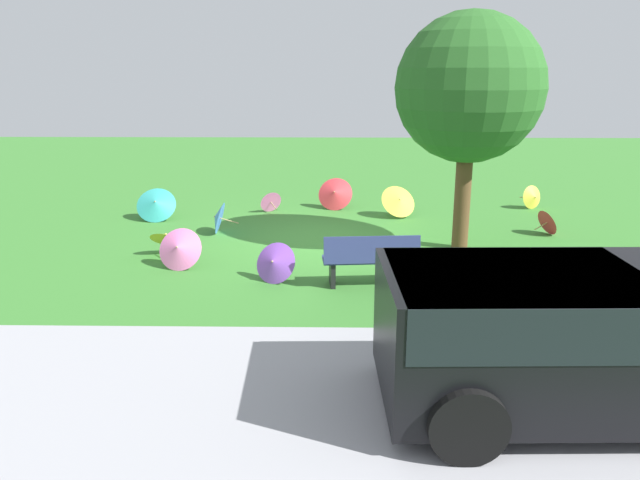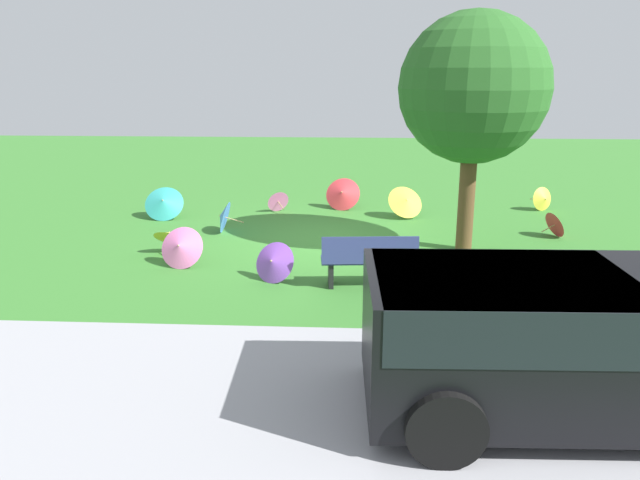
# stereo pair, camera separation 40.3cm
# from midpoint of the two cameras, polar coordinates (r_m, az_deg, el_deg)

# --- Properties ---
(ground) EXTENTS (40.00, 40.00, 0.00)m
(ground) POSITION_cam_midpoint_polar(r_m,az_deg,el_deg) (13.10, -0.43, -0.06)
(ground) COLOR #387A2D
(road_strip) EXTENTS (40.00, 4.39, 0.01)m
(road_strip) POSITION_cam_midpoint_polar(r_m,az_deg,el_deg) (6.86, -1.85, -15.54)
(road_strip) COLOR #9E9EA3
(road_strip) RESTS_ON ground
(van_dark) EXTENTS (4.65, 2.23, 1.53)m
(van_dark) POSITION_cam_midpoint_polar(r_m,az_deg,el_deg) (7.02, 21.89, -7.68)
(van_dark) COLOR black
(van_dark) RESTS_ON ground
(park_bench) EXTENTS (1.63, 0.61, 0.90)m
(park_bench) POSITION_cam_midpoint_polar(r_m,az_deg,el_deg) (10.29, 3.62, -1.83)
(park_bench) COLOR navy
(park_bench) RESTS_ON ground
(shade_tree) EXTENTS (2.86, 2.86, 4.62)m
(shade_tree) POSITION_cam_midpoint_polar(r_m,az_deg,el_deg) (12.34, 12.76, 13.51)
(shade_tree) COLOR brown
(shade_tree) RESTS_ON ground
(parasol_pink_1) EXTENTS (0.64, 0.62, 0.57)m
(parasol_pink_1) POSITION_cam_midpoint_polar(r_m,az_deg,el_deg) (15.73, -5.39, 3.61)
(parasol_pink_1) COLOR tan
(parasol_pink_1) RESTS_ON ground
(parasol_teal_0) EXTENTS (1.00, 0.90, 0.83)m
(parasol_teal_0) POSITION_cam_midpoint_polar(r_m,az_deg,el_deg) (15.32, -15.73, 3.28)
(parasol_teal_0) COLOR tan
(parasol_teal_0) RESTS_ON ground
(parasol_pink_2) EXTENTS (0.88, 0.79, 0.79)m
(parasol_pink_2) POSITION_cam_midpoint_polar(r_m,az_deg,el_deg) (11.50, -13.96, -0.75)
(parasol_pink_2) COLOR tan
(parasol_pink_2) RESTS_ON ground
(parasol_yellow_1) EXTENTS (0.64, 0.60, 0.58)m
(parasol_yellow_1) POSITION_cam_midpoint_polar(r_m,az_deg,el_deg) (12.48, -15.06, 0.28)
(parasol_yellow_1) COLOR tan
(parasol_yellow_1) RESTS_ON ground
(parasol_blue_0) EXTENTS (0.63, 0.72, 0.72)m
(parasol_blue_0) POSITION_cam_midpoint_polar(r_m,az_deg,el_deg) (13.82, -10.32, 2.07)
(parasol_blue_0) COLOR tan
(parasol_blue_0) RESTS_ON ground
(parasol_red_0) EXTENTS (0.99, 0.87, 0.86)m
(parasol_red_0) POSITION_cam_midpoint_polar(r_m,az_deg,el_deg) (15.94, 0.66, 4.38)
(parasol_red_0) COLOR tan
(parasol_red_0) RESTS_ON ground
(parasol_purple_0) EXTENTS (0.86, 0.77, 0.71)m
(parasol_purple_0) POSITION_cam_midpoint_polar(r_m,az_deg,el_deg) (10.54, -5.38, -2.08)
(parasol_purple_0) COLOR tan
(parasol_purple_0) RESTS_ON ground
(parasol_red_1) EXTENTS (0.59, 0.66, 0.58)m
(parasol_red_1) POSITION_cam_midpoint_polar(r_m,az_deg,el_deg) (14.35, 19.69, 1.60)
(parasol_red_1) COLOR tan
(parasol_red_1) RESTS_ON ground
(parasol_yellow_2) EXTENTS (0.65, 0.67, 0.63)m
(parasol_yellow_2) POSITION_cam_midpoint_polar(r_m,az_deg,el_deg) (16.85, 18.55, 3.78)
(parasol_yellow_2) COLOR tan
(parasol_yellow_2) RESTS_ON ground
(parasol_yellow_3) EXTENTS (1.04, 0.95, 0.80)m
(parasol_yellow_3) POSITION_cam_midpoint_polar(r_m,az_deg,el_deg) (15.15, 6.59, 3.67)
(parasol_yellow_3) COLOR tan
(parasol_yellow_3) RESTS_ON ground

